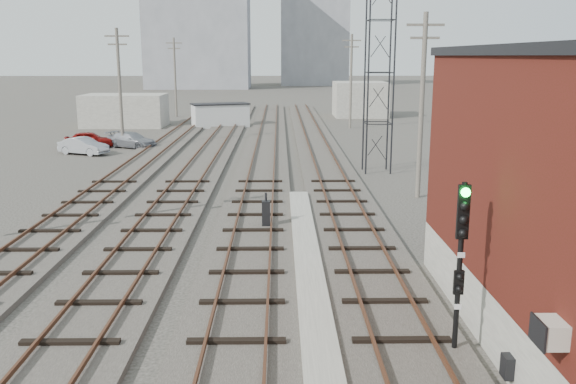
{
  "coord_description": "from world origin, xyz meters",
  "views": [
    {
      "loc": [
        -0.44,
        -1.77,
        6.97
      ],
      "look_at": [
        -0.14,
        19.51,
        2.2
      ],
      "focal_mm": 38.0,
      "sensor_mm": 36.0,
      "label": 1
    }
  ],
  "objects_px": {
    "signal_mast": "(461,256)",
    "switch_stand": "(266,214)",
    "car_grey": "(132,140)",
    "car_silver": "(83,146)",
    "car_red": "(90,139)",
    "site_trailer": "(220,115)"
  },
  "relations": [
    {
      "from": "signal_mast",
      "to": "switch_stand",
      "type": "height_order",
      "value": "signal_mast"
    },
    {
      "from": "car_grey",
      "to": "car_silver",
      "type": "bearing_deg",
      "value": 167.36
    },
    {
      "from": "car_red",
      "to": "car_grey",
      "type": "xyz_separation_m",
      "value": [
        3.25,
        -0.07,
        -0.03
      ]
    },
    {
      "from": "car_red",
      "to": "switch_stand",
      "type": "bearing_deg",
      "value": -161.23
    },
    {
      "from": "car_red",
      "to": "car_silver",
      "type": "relative_size",
      "value": 1.0
    },
    {
      "from": "switch_stand",
      "to": "car_red",
      "type": "distance_m",
      "value": 27.08
    },
    {
      "from": "switch_stand",
      "to": "car_silver",
      "type": "relative_size",
      "value": 0.39
    },
    {
      "from": "site_trailer",
      "to": "car_grey",
      "type": "height_order",
      "value": "site_trailer"
    },
    {
      "from": "car_silver",
      "to": "site_trailer",
      "type": "bearing_deg",
      "value": -2.65
    },
    {
      "from": "switch_stand",
      "to": "car_grey",
      "type": "distance_m",
      "value": 25.47
    },
    {
      "from": "switch_stand",
      "to": "site_trailer",
      "type": "height_order",
      "value": "site_trailer"
    },
    {
      "from": "car_red",
      "to": "car_silver",
      "type": "xyz_separation_m",
      "value": [
        0.57,
        -3.35,
        -0.02
      ]
    },
    {
      "from": "site_trailer",
      "to": "car_grey",
      "type": "xyz_separation_m",
      "value": [
        -5.57,
        -13.95,
        -0.59
      ]
    },
    {
      "from": "switch_stand",
      "to": "car_red",
      "type": "bearing_deg",
      "value": 120.79
    },
    {
      "from": "site_trailer",
      "to": "car_red",
      "type": "distance_m",
      "value": 16.45
    },
    {
      "from": "switch_stand",
      "to": "car_grey",
      "type": "relative_size",
      "value": 0.35
    },
    {
      "from": "switch_stand",
      "to": "car_silver",
      "type": "height_order",
      "value": "switch_stand"
    },
    {
      "from": "switch_stand",
      "to": "car_red",
      "type": "height_order",
      "value": "switch_stand"
    },
    {
      "from": "site_trailer",
      "to": "car_red",
      "type": "relative_size",
      "value": 1.63
    },
    {
      "from": "site_trailer",
      "to": "car_silver",
      "type": "xyz_separation_m",
      "value": [
        -8.25,
        -17.23,
        -0.58
      ]
    },
    {
      "from": "switch_stand",
      "to": "car_grey",
      "type": "xyz_separation_m",
      "value": [
        -10.9,
        23.01,
        -0.08
      ]
    },
    {
      "from": "switch_stand",
      "to": "site_trailer",
      "type": "distance_m",
      "value": 37.35
    }
  ]
}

